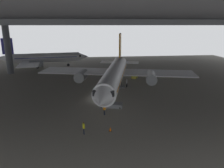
{
  "coord_description": "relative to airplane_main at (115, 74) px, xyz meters",
  "views": [
    {
      "loc": [
        -2.18,
        -37.11,
        13.47
      ],
      "look_at": [
        2.25,
        1.9,
        2.54
      ],
      "focal_mm": 34.35,
      "sensor_mm": 36.0,
      "label": 1
    }
  ],
  "objects": [
    {
      "name": "traffic_cone_orange",
      "position": [
        -2.88,
        -18.27,
        -3.13
      ],
      "size": [
        0.36,
        0.36,
        0.6
      ],
      "color": "black",
      "rests_on": "ground_plane"
    },
    {
      "name": "crew_worker_near_nose",
      "position": [
        -6.3,
        -18.73,
        -2.45
      ],
      "size": [
        0.29,
        0.54,
        1.69
      ],
      "color": "#232838",
      "rests_on": "ground_plane"
    },
    {
      "name": "ground_plane",
      "position": [
        -3.34,
        -6.41,
        -3.42
      ],
      "size": [
        110.0,
        110.0,
        0.0
      ],
      "primitive_type": "plane",
      "color": "gray"
    },
    {
      "name": "airplane_main",
      "position": [
        0.0,
        0.0,
        0.0
      ],
      "size": [
        35.05,
        35.67,
        11.3
      ],
      "color": "white",
      "rests_on": "ground_plane"
    },
    {
      "name": "baggage_tug",
      "position": [
        6.33,
        8.92,
        -2.89
      ],
      "size": [
        2.09,
        2.51,
        0.9
      ],
      "color": "yellow",
      "rests_on": "ground_plane"
    },
    {
      "name": "hangar_structure",
      "position": [
        -3.42,
        7.35,
        11.28
      ],
      "size": [
        121.0,
        99.0,
        15.33
      ],
      "color": "#4C4F54",
      "rests_on": "ground_plane"
    },
    {
      "name": "boarding_stairs",
      "position": [
        -1.78,
        -9.85,
        -2.69
      ],
      "size": [
        4.38,
        2.35,
        4.62
      ],
      "color": "slate",
      "rests_on": "ground_plane"
    },
    {
      "name": "crew_worker_by_stairs",
      "position": [
        -3.23,
        -13.05,
        -2.43
      ],
      "size": [
        0.42,
        0.41,
        1.72
      ],
      "color": "#232838",
      "rests_on": "ground_plane"
    },
    {
      "name": "airplane_distant",
      "position": [
        -20.07,
        27.26,
        -0.34
      ],
      "size": [
        29.19,
        28.38,
        9.46
      ],
      "color": "white",
      "rests_on": "ground_plane"
    }
  ]
}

